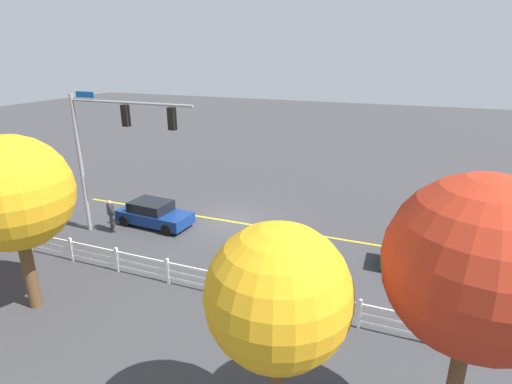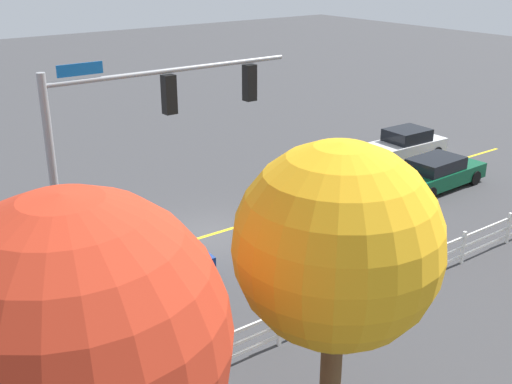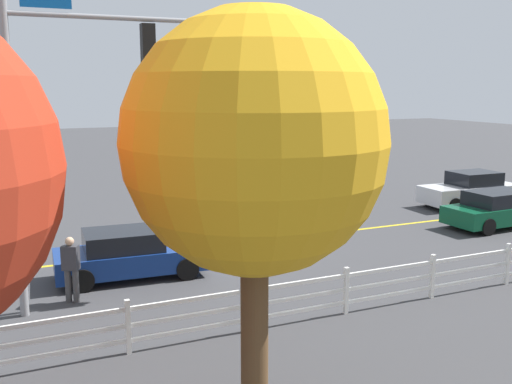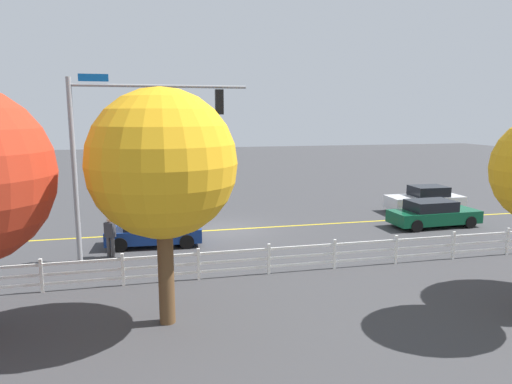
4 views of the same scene
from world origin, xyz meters
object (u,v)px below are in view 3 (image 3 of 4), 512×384
object	(u,v)px
pedestrian	(71,267)
tree_3	(254,144)
car_1	(470,190)
car_0	(501,209)
car_2	(129,254)

from	to	relation	value
pedestrian	tree_3	bearing A→B (deg)	45.63
pedestrian	tree_3	world-z (taller)	tree_3
car_1	car_0	bearing A→B (deg)	64.20
pedestrian	tree_3	xyz separation A→B (m)	(-2.04, 6.70, 3.59)
pedestrian	car_2	bearing A→B (deg)	157.04
car_0	car_1	xyz separation A→B (m)	(-1.82, -3.48, 0.05)
car_0	car_1	size ratio (longest dim) A/B	1.03
pedestrian	car_1	bearing A→B (deg)	134.48
pedestrian	tree_3	size ratio (longest dim) A/B	0.26
car_0	car_2	size ratio (longest dim) A/B	1.11
car_0	car_1	distance (m)	3.93
car_1	car_2	xyz separation A→B (m)	(16.25, 3.70, -0.06)
car_2	car_0	bearing A→B (deg)	4.26
car_1	pedestrian	bearing A→B (deg)	17.57
car_1	tree_3	world-z (taller)	tree_3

